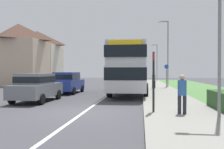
% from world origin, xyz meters
% --- Properties ---
extents(ground_plane, '(120.00, 120.00, 0.00)m').
position_xyz_m(ground_plane, '(0.00, 0.00, 0.00)').
color(ground_plane, '#424247').
extents(lane_marking_centre, '(0.14, 60.00, 0.01)m').
position_xyz_m(lane_marking_centre, '(0.00, 8.00, 0.00)').
color(lane_marking_centre, silver).
rests_on(lane_marking_centre, ground_plane).
extents(pavement_near_side, '(3.20, 68.00, 0.12)m').
position_xyz_m(pavement_near_side, '(4.20, 6.00, 0.06)').
color(pavement_near_side, gray).
rests_on(pavement_near_side, ground_plane).
extents(double_decker_bus, '(2.80, 11.00, 3.70)m').
position_xyz_m(double_decker_bus, '(1.57, 9.17, 2.14)').
color(double_decker_bus, '#BCBCC1').
rests_on(double_decker_bus, ground_plane).
extents(parked_car_grey, '(1.90, 4.26, 1.67)m').
position_xyz_m(parked_car_grey, '(-3.67, 3.26, 0.92)').
color(parked_car_grey, slate).
rests_on(parked_car_grey, ground_plane).
extents(parked_car_blue, '(1.99, 4.35, 1.73)m').
position_xyz_m(parked_car_blue, '(-3.55, 8.88, 0.95)').
color(parked_car_blue, navy).
rests_on(parked_car_blue, ground_plane).
extents(pedestrian_at_stop, '(0.34, 0.34, 1.67)m').
position_xyz_m(pedestrian_at_stop, '(4.10, -0.65, 0.98)').
color(pedestrian_at_stop, '#23232D').
rests_on(pedestrian_at_stop, ground_plane).
extents(pedestrian_walking_away, '(0.34, 0.34, 1.67)m').
position_xyz_m(pedestrian_walking_away, '(3.76, 14.31, 0.98)').
color(pedestrian_walking_away, '#23232D').
rests_on(pedestrian_walking_away, ground_plane).
extents(bus_stop_sign, '(0.09, 0.52, 2.60)m').
position_xyz_m(bus_stop_sign, '(3.00, -0.34, 1.54)').
color(bus_stop_sign, black).
rests_on(bus_stop_sign, ground_plane).
extents(cycle_route_sign, '(0.44, 0.08, 2.52)m').
position_xyz_m(cycle_route_sign, '(5.09, 15.04, 1.43)').
color(cycle_route_sign, slate).
rests_on(cycle_route_sign, ground_plane).
extents(street_lamp_near, '(1.14, 0.20, 7.64)m').
position_xyz_m(street_lamp_near, '(5.33, -0.88, 4.37)').
color(street_lamp_near, slate).
rests_on(street_lamp_near, ground_plane).
extents(street_lamp_mid, '(1.14, 0.20, 7.30)m').
position_xyz_m(street_lamp_mid, '(5.28, 16.50, 4.20)').
color(street_lamp_mid, slate).
rests_on(street_lamp_mid, ground_plane).
extents(street_lamp_far, '(1.14, 0.20, 6.57)m').
position_xyz_m(street_lamp_far, '(5.16, 33.07, 3.82)').
color(street_lamp_far, slate).
rests_on(street_lamp_far, ground_plane).
extents(house_terrace_far_side, '(6.52, 11.25, 7.99)m').
position_xyz_m(house_terrace_far_side, '(-13.31, 22.04, 4.00)').
color(house_terrace_far_side, '#C1A88E').
rests_on(house_terrace_far_side, ground_plane).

